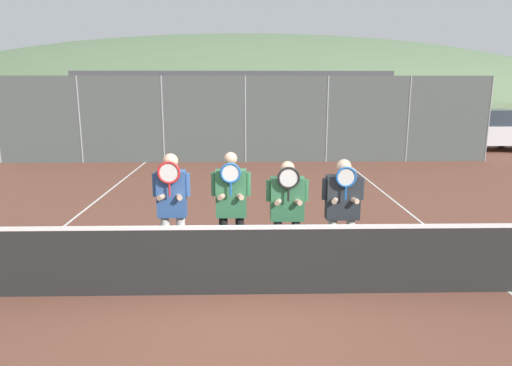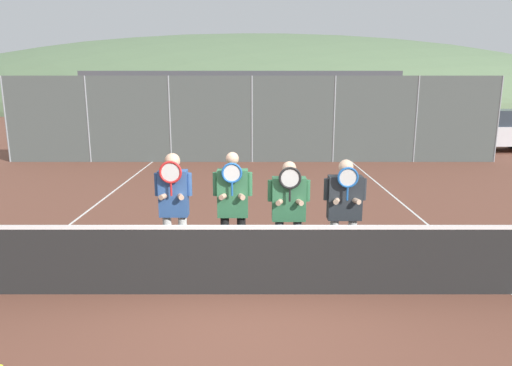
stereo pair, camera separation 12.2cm
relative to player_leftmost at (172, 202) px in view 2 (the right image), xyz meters
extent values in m
plane|color=brown|center=(1.08, -0.81, -1.10)|extent=(120.00, 120.00, 0.00)
ellipsoid|color=#5B7551|center=(1.08, 55.39, -1.10)|extent=(91.04, 50.58, 17.70)
cube|color=tan|center=(0.50, 17.62, 0.42)|extent=(14.43, 5.00, 3.04)
cube|color=#4C4C51|center=(0.50, 17.62, 2.12)|extent=(14.93, 5.50, 0.36)
cylinder|color=gray|center=(-7.85, 10.00, 0.45)|extent=(0.06, 0.06, 3.11)
cylinder|color=gray|center=(-4.87, 10.00, 0.45)|extent=(0.06, 0.06, 3.11)
cylinder|color=gray|center=(-1.89, 10.00, 0.45)|extent=(0.06, 0.06, 3.11)
cylinder|color=gray|center=(1.08, 10.00, 0.45)|extent=(0.06, 0.06, 3.11)
cylinder|color=gray|center=(4.06, 10.00, 0.45)|extent=(0.06, 0.06, 3.11)
cylinder|color=gray|center=(7.04, 10.00, 0.45)|extent=(0.06, 0.06, 3.11)
cylinder|color=gray|center=(10.02, 10.00, 0.45)|extent=(0.06, 0.06, 3.11)
cube|color=#4C5451|center=(1.08, 10.00, 0.45)|extent=(17.86, 0.02, 3.11)
cube|color=black|center=(1.08, -0.81, -0.63)|extent=(9.71, 0.02, 0.94)
cube|color=white|center=(1.08, -0.81, -0.14)|extent=(9.71, 0.03, 0.06)
cube|color=white|center=(-2.59, 2.19, -1.10)|extent=(0.05, 16.00, 0.01)
cube|color=white|center=(4.76, 2.19, -1.10)|extent=(0.05, 16.00, 0.01)
cylinder|color=white|center=(-0.12, 0.01, -0.66)|extent=(0.13, 0.13, 0.88)
cylinder|color=white|center=(0.12, 0.01, -0.66)|extent=(0.13, 0.13, 0.88)
cube|color=#335693|center=(0.00, 0.01, 0.13)|extent=(0.42, 0.22, 0.70)
sphere|color=tan|center=(0.00, 0.01, 0.62)|extent=(0.23, 0.23, 0.23)
cylinder|color=#335693|center=(-0.24, 0.01, 0.27)|extent=(0.08, 0.08, 0.34)
cylinder|color=#335693|center=(0.24, 0.01, 0.27)|extent=(0.08, 0.08, 0.34)
cylinder|color=tan|center=(-0.11, -0.08, 0.11)|extent=(0.16, 0.27, 0.08)
cylinder|color=tan|center=(0.11, -0.08, 0.11)|extent=(0.16, 0.27, 0.08)
cylinder|color=red|center=(0.00, -0.17, 0.23)|extent=(0.03, 0.03, 0.20)
torus|color=red|center=(0.00, -0.17, 0.48)|extent=(0.33, 0.04, 0.33)
cylinder|color=silver|center=(0.00, -0.17, 0.48)|extent=(0.27, 0.00, 0.27)
cylinder|color=black|center=(0.76, -0.06, -0.65)|extent=(0.13, 0.13, 0.89)
cylinder|color=black|center=(1.01, -0.06, -0.65)|extent=(0.13, 0.13, 0.89)
cube|color=#337047|center=(0.89, -0.06, 0.15)|extent=(0.45, 0.22, 0.71)
sphere|color=tan|center=(0.89, -0.06, 0.66)|extent=(0.19, 0.19, 0.19)
cylinder|color=#337047|center=(0.64, -0.06, 0.29)|extent=(0.08, 0.08, 0.35)
cylinder|color=#337047|center=(1.14, -0.06, 0.29)|extent=(0.08, 0.08, 0.35)
cylinder|color=tan|center=(0.78, -0.15, 0.13)|extent=(0.16, 0.27, 0.08)
cylinder|color=tan|center=(1.00, -0.15, 0.13)|extent=(0.16, 0.27, 0.08)
cylinder|color=#1E5BAD|center=(0.89, -0.24, 0.25)|extent=(0.03, 0.03, 0.20)
torus|color=#1E5BAD|center=(0.89, -0.24, 0.49)|extent=(0.30, 0.03, 0.30)
cylinder|color=silver|center=(0.89, -0.24, 0.49)|extent=(0.25, 0.00, 0.25)
cylinder|color=#56565B|center=(1.59, -0.03, -0.69)|extent=(0.13, 0.13, 0.83)
cylinder|color=#56565B|center=(1.86, -0.03, -0.69)|extent=(0.13, 0.13, 0.83)
cube|color=#337047|center=(1.72, -0.03, 0.05)|extent=(0.50, 0.22, 0.65)
sphere|color=tan|center=(1.72, -0.03, 0.52)|extent=(0.21, 0.21, 0.21)
cylinder|color=#337047|center=(1.45, -0.03, 0.18)|extent=(0.08, 0.08, 0.32)
cylinder|color=#337047|center=(2.00, -0.03, 0.18)|extent=(0.08, 0.08, 0.32)
cylinder|color=tan|center=(1.60, -0.12, 0.04)|extent=(0.16, 0.27, 0.08)
cylinder|color=tan|center=(1.85, -0.12, 0.04)|extent=(0.16, 0.27, 0.08)
cylinder|color=black|center=(1.72, -0.21, 0.16)|extent=(0.03, 0.03, 0.20)
torus|color=black|center=(1.72, -0.21, 0.41)|extent=(0.33, 0.04, 0.33)
cylinder|color=silver|center=(1.72, -0.21, 0.41)|extent=(0.27, 0.00, 0.27)
cylinder|color=white|center=(2.42, -0.03, -0.68)|extent=(0.13, 0.13, 0.84)
cylinder|color=white|center=(2.69, -0.03, -0.68)|extent=(0.13, 0.13, 0.84)
cube|color=#282D33|center=(2.56, -0.03, 0.07)|extent=(0.50, 0.22, 0.66)
sphere|color=#DBB293|center=(2.56, -0.03, 0.54)|extent=(0.22, 0.22, 0.22)
cylinder|color=#282D33|center=(2.28, -0.03, 0.20)|extent=(0.08, 0.08, 0.32)
cylinder|color=#282D33|center=(2.83, -0.03, 0.20)|extent=(0.08, 0.08, 0.32)
cylinder|color=#DBB293|center=(2.43, -0.12, 0.06)|extent=(0.16, 0.27, 0.08)
cylinder|color=#DBB293|center=(2.68, -0.12, 0.06)|extent=(0.16, 0.27, 0.08)
cylinder|color=#1E5BAD|center=(2.56, -0.21, 0.18)|extent=(0.03, 0.03, 0.20)
torus|color=#1E5BAD|center=(2.56, -0.21, 0.41)|extent=(0.31, 0.03, 0.31)
cylinder|color=silver|center=(2.56, -0.21, 0.41)|extent=(0.25, 0.00, 0.25)
cube|color=maroon|center=(-4.54, 12.80, -0.39)|extent=(4.66, 1.75, 0.82)
cube|color=#2D3842|center=(-4.54, 12.80, 0.36)|extent=(2.56, 1.61, 0.67)
cylinder|color=black|center=(-3.03, 11.91, -0.80)|extent=(0.60, 0.16, 0.60)
cylinder|color=black|center=(-3.03, 13.70, -0.80)|extent=(0.60, 0.16, 0.60)
cylinder|color=black|center=(-6.05, 11.91, -0.80)|extent=(0.60, 0.16, 0.60)
cylinder|color=black|center=(-6.05, 13.70, -0.80)|extent=(0.60, 0.16, 0.60)
cube|color=#B2B7BC|center=(0.72, 12.66, -0.40)|extent=(4.35, 1.80, 0.81)
cube|color=#2D3842|center=(0.72, 12.66, 0.34)|extent=(2.39, 1.66, 0.66)
cylinder|color=black|center=(2.14, 11.74, -0.80)|extent=(0.60, 0.16, 0.60)
cylinder|color=black|center=(2.14, 13.58, -0.80)|extent=(0.60, 0.16, 0.60)
cylinder|color=black|center=(-0.69, 11.74, -0.80)|extent=(0.60, 0.16, 0.60)
cylinder|color=black|center=(-0.69, 13.58, -0.80)|extent=(0.60, 0.16, 0.60)
cube|color=maroon|center=(5.87, 12.70, -0.39)|extent=(4.42, 1.77, 0.81)
cube|color=#2D3842|center=(5.87, 12.70, 0.34)|extent=(2.43, 1.63, 0.66)
cylinder|color=black|center=(7.30, 11.80, -0.80)|extent=(0.60, 0.16, 0.60)
cylinder|color=black|center=(7.30, 13.61, -0.80)|extent=(0.60, 0.16, 0.60)
cylinder|color=black|center=(4.43, 11.80, -0.80)|extent=(0.60, 0.16, 0.60)
cylinder|color=black|center=(4.43, 13.61, -0.80)|extent=(0.60, 0.16, 0.60)
cube|color=silver|center=(11.16, 12.81, -0.40)|extent=(4.65, 1.74, 0.80)
cube|color=#2D3842|center=(11.16, 12.81, 0.32)|extent=(2.56, 1.60, 0.65)
cylinder|color=black|center=(12.67, 13.70, -0.80)|extent=(0.60, 0.16, 0.60)
cylinder|color=black|center=(9.65, 11.92, -0.80)|extent=(0.60, 0.16, 0.60)
cylinder|color=black|center=(9.65, 13.70, -0.80)|extent=(0.60, 0.16, 0.60)
camera|label=1|loc=(1.11, -6.61, 1.73)|focal=32.00mm
camera|label=2|loc=(1.23, -6.61, 1.73)|focal=32.00mm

